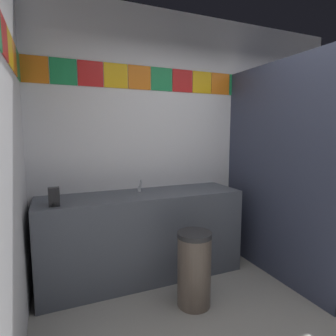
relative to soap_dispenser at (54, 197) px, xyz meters
name	(u,v)px	position (x,y,z in m)	size (l,w,h in m)	color
wall_back	(199,139)	(1.67, 0.49, 0.46)	(3.81, 0.09, 2.83)	silver
vanity_counter	(143,235)	(0.83, 0.17, -0.52)	(2.05, 0.57, 0.89)	#4C515B
faucet_center	(140,187)	(0.83, 0.26, -0.03)	(0.04, 0.10, 0.14)	silver
soap_dispenser	(54,197)	(0.00, 0.00, 0.00)	(0.09, 0.09, 0.16)	black
stall_divider	(307,175)	(2.26, -0.57, 0.14)	(0.92, 1.53, 2.21)	#33384C
toilet	(291,230)	(2.69, -0.02, -0.66)	(0.39, 0.49, 0.74)	white
trash_bin	(194,269)	(1.09, -0.48, -0.64)	(0.30, 0.30, 0.66)	brown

